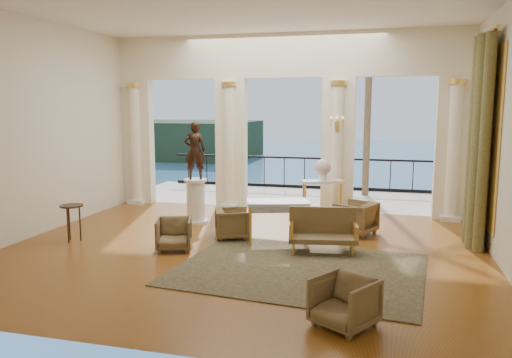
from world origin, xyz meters
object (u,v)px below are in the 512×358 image
(armchair_a, at_px, (174,232))
(settee, at_px, (323,231))
(console_table, at_px, (323,187))
(armchair_b, at_px, (344,300))
(statue, at_px, (195,151))
(pedestal, at_px, (196,202))
(armchair_c, at_px, (356,216))
(side_table, at_px, (72,210))
(armchair_d, at_px, (232,222))
(game_table, at_px, (278,205))

(armchair_a, xyz_separation_m, settee, (2.75, 0.54, 0.08))
(settee, height_order, console_table, console_table)
(armchair_b, xyz_separation_m, statue, (-3.79, 4.67, 1.35))
(pedestal, bearing_deg, console_table, 23.04)
(armchair_b, bearing_deg, armchair_c, 123.52)
(pedestal, height_order, console_table, pedestal)
(statue, bearing_deg, console_table, -177.07)
(armchair_a, distance_m, side_table, 2.24)
(console_table, bearing_deg, side_table, -169.19)
(armchair_d, xyz_separation_m, statue, (-1.22, 1.05, 1.35))
(pedestal, distance_m, console_table, 3.04)
(settee, bearing_deg, armchair_a, -178.80)
(game_table, bearing_deg, armchair_a, -167.29)
(armchair_c, xyz_separation_m, game_table, (-1.48, -1.00, 0.36))
(armchair_b, relative_size, armchair_c, 0.90)
(armchair_c, height_order, side_table, armchair_c)
(armchair_a, relative_size, statue, 0.50)
(side_table, bearing_deg, console_table, 35.27)
(armchair_d, xyz_separation_m, pedestal, (-1.22, 1.05, 0.16))
(armchair_a, height_order, console_table, console_table)
(armchair_a, height_order, armchair_d, armchair_d)
(pedestal, height_order, statue, statue)
(armchair_a, bearing_deg, game_table, 11.25)
(settee, bearing_deg, pedestal, 143.41)
(settee, bearing_deg, armchair_b, -88.09)
(armchair_d, height_order, game_table, game_table)
(armchair_a, bearing_deg, statue, 81.14)
(pedestal, bearing_deg, armchair_c, -1.04)
(armchair_a, distance_m, game_table, 2.11)
(game_table, relative_size, side_table, 1.83)
(armchair_a, xyz_separation_m, statue, (-0.39, 2.11, 1.36))
(armchair_d, height_order, side_table, side_table)
(armchair_b, distance_m, settee, 3.17)
(game_table, xyz_separation_m, side_table, (-4.00, -1.01, -0.11))
(armchair_b, height_order, game_table, game_table)
(console_table, bearing_deg, pedestal, 178.58)
(armchair_c, height_order, console_table, console_table)
(armchair_b, distance_m, console_table, 5.95)
(side_table, bearing_deg, armchair_b, -24.72)
(settee, bearing_deg, side_table, 175.88)
(armchair_b, distance_m, pedestal, 6.01)
(settee, distance_m, statue, 3.73)
(armchair_d, relative_size, console_table, 0.64)
(armchair_b, bearing_deg, pedestal, 160.84)
(settee, height_order, pedestal, pedestal)
(console_table, relative_size, side_table, 1.43)
(armchair_b, distance_m, armchair_d, 4.43)
(armchair_a, relative_size, console_table, 0.62)
(armchair_b, distance_m, game_table, 3.97)
(armchair_a, xyz_separation_m, pedestal, (-0.39, 2.11, 0.17))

